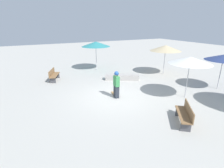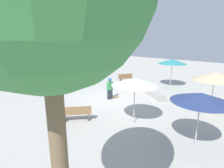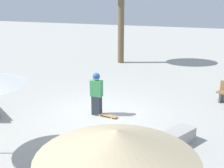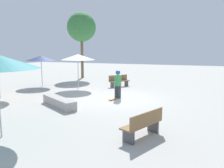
# 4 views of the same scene
# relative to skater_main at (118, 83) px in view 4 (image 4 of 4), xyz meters

# --- Properties ---
(ground_plane) EXTENTS (60.00, 60.00, 0.00)m
(ground_plane) POSITION_rel_skater_main_xyz_m (-0.05, 0.10, -0.86)
(ground_plane) COLOR #B2AFA8
(skater_main) EXTENTS (0.27, 0.44, 1.59)m
(skater_main) POSITION_rel_skater_main_xyz_m (0.00, 0.00, 0.00)
(skater_main) COLOR #282D38
(skater_main) RESTS_ON ground_plane
(skateboard) EXTENTS (0.35, 0.82, 0.07)m
(skateboard) POSITION_rel_skater_main_xyz_m (0.09, 0.42, -0.80)
(skateboard) COLOR #B7844C
(skateboard) RESTS_ON ground_plane
(concrete_ledge) EXTENTS (2.48, 1.69, 0.43)m
(concrete_ledge) POSITION_rel_skater_main_xyz_m (1.99, 2.77, -0.64)
(concrete_ledge) COLOR #A8A39E
(concrete_ledge) RESTS_ON ground_plane
(bench_near) EXTENTS (1.03, 1.65, 0.85)m
(bench_near) POSITION_rel_skater_main_xyz_m (-2.70, 4.98, -0.43)
(bench_near) COLOR #47474C
(bench_near) RESTS_ON ground_plane
(bench_far) EXTENTS (1.32, 1.54, 0.85)m
(bench_far) POSITION_rel_skater_main_xyz_m (1.32, -3.78, -0.43)
(bench_far) COLOR #47474C
(bench_far) RESTS_ON ground_plane
(shade_umbrella_navy) EXTENTS (2.22, 2.22, 2.28)m
(shade_umbrella_navy) POSITION_rel_skater_main_xyz_m (6.71, -1.75, 1.24)
(shade_umbrella_navy) COLOR #B7B7BC
(shade_umbrella_navy) RESTS_ON ground_plane
(shade_umbrella_white) EXTENTS (2.33, 2.33, 2.41)m
(shade_umbrella_white) POSITION_rel_skater_main_xyz_m (3.62, -1.80, 1.35)
(shade_umbrella_white) COLOR #B7B7BC
(shade_umbrella_white) RESTS_ON ground_plane
(palm_tree_center_left) EXTENTS (2.76, 2.76, 6.24)m
(palm_tree_center_left) POSITION_rel_skater_main_xyz_m (6.53, -7.48, 3.97)
(palm_tree_center_left) COLOR brown
(palm_tree_center_left) RESTS_ON ground_plane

